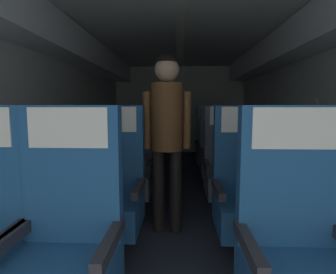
% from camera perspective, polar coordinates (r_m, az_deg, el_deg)
% --- Properties ---
extents(ground, '(3.42, 7.62, 0.02)m').
position_cam_1_polar(ground, '(3.52, 2.20, -12.98)').
color(ground, '#2D3342').
extents(fuselage_shell, '(3.30, 7.27, 2.18)m').
position_cam_1_polar(fuselage_shell, '(3.59, 2.33, 13.20)').
color(fuselage_shell, silver).
rests_on(fuselage_shell, ground).
extents(seat_a_left_aisle, '(0.53, 0.52, 1.16)m').
position_cam_1_polar(seat_a_left_aisle, '(1.51, -20.60, -20.49)').
color(seat_a_left_aisle, '#38383D').
rests_on(seat_a_left_aisle, ground).
extents(seat_a_right_window, '(0.53, 0.52, 1.16)m').
position_cam_1_polar(seat_a_right_window, '(1.51, 24.84, -20.68)').
color(seat_a_right_window, '#38383D').
rests_on(seat_a_right_window, ground).
extents(seat_b_left_window, '(0.53, 0.52, 1.16)m').
position_cam_1_polar(seat_b_left_window, '(2.42, -23.58, -10.32)').
color(seat_b_left_window, '#38383D').
rests_on(seat_b_left_window, ground).
extents(seat_b_left_aisle, '(0.53, 0.52, 1.16)m').
position_cam_1_polar(seat_b_left_aisle, '(2.26, -11.87, -11.07)').
color(seat_b_left_aisle, '#38383D').
rests_on(seat_b_left_aisle, ground).
extents(seat_b_right_aisle, '(0.53, 0.52, 1.16)m').
position_cam_1_polar(seat_b_right_aisle, '(2.42, 27.88, -10.49)').
color(seat_b_right_aisle, '#38383D').
rests_on(seat_b_right_aisle, ground).
extents(seat_b_right_window, '(0.53, 0.52, 1.16)m').
position_cam_1_polar(seat_b_right_window, '(2.26, 16.01, -11.21)').
color(seat_b_right_window, '#38383D').
rests_on(seat_b_right_window, ground).
extents(seat_c_left_window, '(0.53, 0.52, 1.16)m').
position_cam_1_polar(seat_c_left_window, '(3.17, -16.85, -6.14)').
color(seat_c_left_window, '#38383D').
rests_on(seat_c_left_window, ground).
extents(seat_c_left_aisle, '(0.53, 0.52, 1.16)m').
position_cam_1_polar(seat_c_left_aisle, '(3.04, -8.09, -6.46)').
color(seat_c_left_aisle, '#38383D').
rests_on(seat_c_left_aisle, ground).
extents(seat_c_right_aisle, '(0.53, 0.52, 1.16)m').
position_cam_1_polar(seat_c_right_aisle, '(3.17, 21.58, -6.33)').
color(seat_c_right_aisle, '#38383D').
rests_on(seat_c_right_aisle, ground).
extents(seat_c_right_window, '(0.53, 0.52, 1.16)m').
position_cam_1_polar(seat_c_right_window, '(3.05, 12.30, -6.49)').
color(seat_c_right_window, '#38383D').
rests_on(seat_c_right_window, ground).
extents(seat_d_left_window, '(0.53, 0.52, 1.16)m').
position_cam_1_polar(seat_d_left_window, '(3.96, -12.86, -3.55)').
color(seat_d_left_window, '#38383D').
rests_on(seat_d_left_window, ground).
extents(seat_d_left_aisle, '(0.53, 0.52, 1.16)m').
position_cam_1_polar(seat_d_left_aisle, '(3.86, -5.67, -3.67)').
color(seat_d_left_aisle, '#38383D').
rests_on(seat_d_left_aisle, ground).
extents(seat_d_right_aisle, '(0.53, 0.52, 1.16)m').
position_cam_1_polar(seat_d_right_aisle, '(3.95, 17.46, -3.71)').
color(seat_d_right_aisle, '#38383D').
rests_on(seat_d_right_aisle, ground).
extents(seat_d_right_window, '(0.53, 0.52, 1.16)m').
position_cam_1_polar(seat_d_right_window, '(3.87, 10.34, -3.72)').
color(seat_d_right_window, '#38383D').
rests_on(seat_d_right_window, ground).
extents(seat_e_left_window, '(0.53, 0.52, 1.16)m').
position_cam_1_polar(seat_e_left_window, '(4.77, -10.29, -1.81)').
color(seat_e_left_window, '#38383D').
rests_on(seat_e_left_window, ground).
extents(seat_e_left_aisle, '(0.53, 0.52, 1.16)m').
position_cam_1_polar(seat_e_left_aisle, '(4.68, -4.23, -1.89)').
color(seat_e_left_aisle, '#38383D').
rests_on(seat_e_left_aisle, ground).
extents(seat_e_right_aisle, '(0.53, 0.52, 1.16)m').
position_cam_1_polar(seat_e_right_aisle, '(4.77, 14.88, -1.93)').
color(seat_e_right_aisle, '#38383D').
rests_on(seat_e_right_aisle, ground).
extents(seat_e_right_window, '(0.53, 0.52, 1.16)m').
position_cam_1_polar(seat_e_right_window, '(4.69, 8.84, -1.92)').
color(seat_e_right_window, '#38383D').
rests_on(seat_e_right_window, ground).
extents(flight_attendant, '(0.43, 0.28, 1.61)m').
position_cam_1_polar(flight_attendant, '(2.48, -0.29, 2.63)').
color(flight_attendant, black).
rests_on(flight_attendant, ground).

